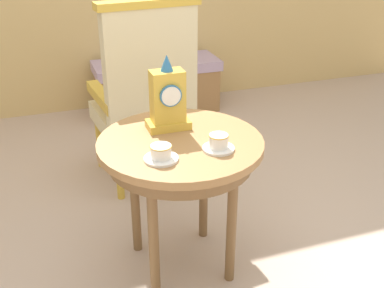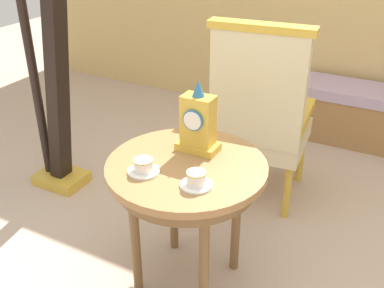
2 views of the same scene
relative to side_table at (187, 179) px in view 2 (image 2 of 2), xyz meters
name	(u,v)px [view 2 (image 2 of 2)]	position (x,y,z in m)	size (l,w,h in m)	color
ground_plane	(195,280)	(0.04, 0.00, -0.59)	(10.00, 10.00, 0.00)	#BCA38E
side_table	(187,179)	(0.00, 0.00, 0.00)	(0.71, 0.71, 0.67)	#9E7042
teacup_left	(143,167)	(-0.13, -0.15, 0.11)	(0.14, 0.14, 0.06)	white
teacup_right	(196,180)	(0.12, -0.14, 0.11)	(0.13, 0.13, 0.07)	white
mantel_clock	(198,124)	(-0.01, 0.13, 0.21)	(0.19, 0.11, 0.34)	gold
armchair	(260,114)	(0.04, 0.81, 0.00)	(0.59, 0.58, 1.14)	beige
harp	(50,80)	(-1.13, 0.38, 0.15)	(0.40, 0.24, 1.82)	gold
window_bench	(353,113)	(0.41, 1.95, -0.37)	(1.03, 0.40, 0.44)	#B299B7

